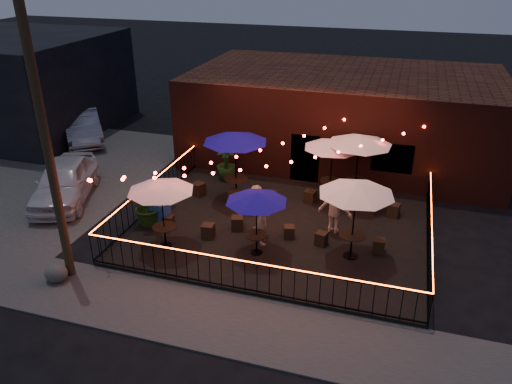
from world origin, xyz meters
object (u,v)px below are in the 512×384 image
cooler (160,212)px  cafe_table_1 (235,138)px  cafe_table_4 (357,189)px  cafe_table_2 (257,198)px  cafe_table_0 (161,187)px  cafe_table_5 (359,140)px  utility_pole (48,153)px  boulder (56,273)px  cafe_table_3 (333,144)px

cooler → cafe_table_1: bearing=66.7°
cafe_table_4 → cafe_table_1: bearing=149.2°
cafe_table_2 → cafe_table_4: size_ratio=0.84×
cafe_table_0 → cafe_table_5: 7.63m
utility_pole → boulder: size_ratio=10.04×
cafe_table_0 → cafe_table_4: cafe_table_4 is taller
boulder → cafe_table_1: bearing=63.0°
cafe_table_3 → cafe_table_5: 0.98m
cafe_table_3 → cafe_table_5: bearing=5.7°
cafe_table_2 → boulder: cafe_table_2 is taller
cafe_table_2 → cafe_table_5: (2.54, 4.75, 0.50)m
cafe_table_3 → cafe_table_4: (1.34, -3.97, 0.11)m
cafe_table_4 → cafe_table_5: bearing=95.4°
cafe_table_4 → cooler: (-6.77, 0.16, -1.91)m
cafe_table_5 → cafe_table_4: bearing=-84.6°
cooler → utility_pole: bearing=-98.2°
cafe_table_0 → cafe_table_5: bearing=43.4°
utility_pole → cafe_table_5: (7.66, 7.40, -1.37)m
cooler → cafe_table_5: bearing=43.2°
cafe_table_3 → boulder: (-6.90, -7.71, -2.09)m
cafe_table_1 → cafe_table_5: bearing=14.7°
boulder → cafe_table_4: bearing=24.4°
utility_pole → cafe_table_2: (5.12, 2.65, -1.88)m
cafe_table_1 → cafe_table_3: (3.52, 1.08, -0.25)m
utility_pole → cafe_table_1: bearing=62.9°
utility_pole → cooler: utility_pole is taller
utility_pole → cafe_table_0: bearing=45.6°
cafe_table_2 → boulder: bearing=-150.1°
utility_pole → cafe_table_2: bearing=27.4°
cafe_table_0 → cafe_table_2: (3.00, 0.48, -0.18)m
cafe_table_2 → cooler: size_ratio=2.61×
cafe_table_1 → cafe_table_0: bearing=-104.7°
cafe_table_3 → cooler: cafe_table_3 is taller
cafe_table_4 → boulder: bearing=-155.6°
cafe_table_0 → cafe_table_2: bearing=9.1°
cafe_table_1 → cafe_table_2: bearing=-61.7°
utility_pole → cafe_table_4: utility_pole is taller
cafe_table_4 → cafe_table_2: bearing=-166.9°
cafe_table_0 → cooler: size_ratio=2.64×
cafe_table_3 → cafe_table_1: bearing=-163.0°
cafe_table_0 → cafe_table_5: cafe_table_5 is taller
cafe_table_3 → cafe_table_4: size_ratio=0.96×
cafe_table_0 → boulder: bearing=-131.9°
cafe_table_0 → cafe_table_4: 6.04m
cafe_table_2 → cafe_table_3: cafe_table_3 is taller
cafe_table_0 → cafe_table_1: bearing=75.3°
utility_pole → cafe_table_4: 8.83m
utility_pole → cafe_table_2: size_ratio=3.44×
utility_pole → cooler: (1.27, 3.49, -3.40)m
boulder → utility_pole: bearing=64.8°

